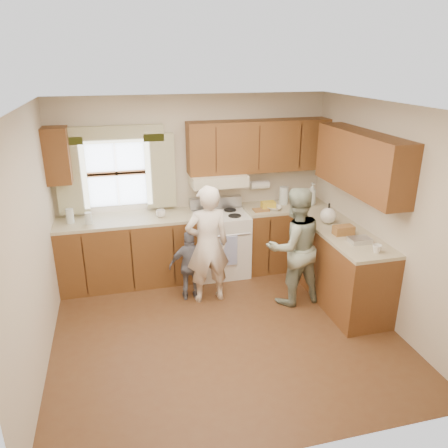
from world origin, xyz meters
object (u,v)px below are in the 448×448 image
object	(u,v)px
stove	(220,243)
woman_right	(294,247)
woman_left	(208,245)
child	(191,266)

from	to	relation	value
stove	woman_right	bearing A→B (deg)	-55.27
stove	woman_left	world-z (taller)	woman_left
stove	woman_left	distance (m)	0.84
stove	child	distance (m)	0.83
woman_left	stove	bearing A→B (deg)	-118.34
stove	child	xyz separation A→B (m)	(-0.54, -0.63, 0.00)
stove	child	size ratio (longest dim) A/B	1.15
stove	woman_right	distance (m)	1.26
child	woman_left	bearing A→B (deg)	165.64
stove	child	bearing A→B (deg)	-130.32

